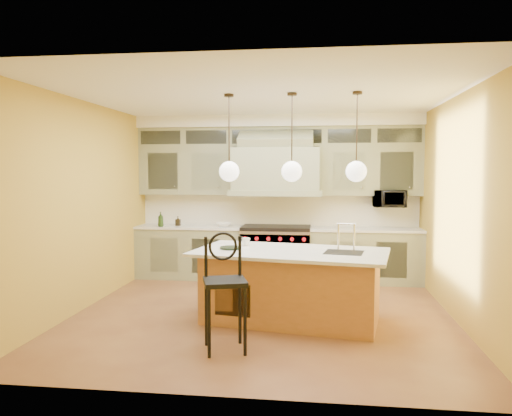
# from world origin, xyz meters

# --- Properties ---
(floor) EXTENTS (5.00, 5.00, 0.00)m
(floor) POSITION_xyz_m (0.00, 0.00, 0.00)
(floor) COLOR brown
(floor) RESTS_ON ground
(ceiling) EXTENTS (5.00, 5.00, 0.00)m
(ceiling) POSITION_xyz_m (0.00, 0.00, 2.90)
(ceiling) COLOR white
(ceiling) RESTS_ON wall_back
(wall_back) EXTENTS (5.00, 0.00, 5.00)m
(wall_back) POSITION_xyz_m (0.00, 2.50, 1.45)
(wall_back) COLOR #B59231
(wall_back) RESTS_ON ground
(wall_front) EXTENTS (5.00, 0.00, 5.00)m
(wall_front) POSITION_xyz_m (0.00, -2.50, 1.45)
(wall_front) COLOR #B59231
(wall_front) RESTS_ON ground
(wall_left) EXTENTS (0.00, 5.00, 5.00)m
(wall_left) POSITION_xyz_m (-2.50, 0.00, 1.45)
(wall_left) COLOR #B59231
(wall_left) RESTS_ON ground
(wall_right) EXTENTS (0.00, 5.00, 5.00)m
(wall_right) POSITION_xyz_m (2.50, 0.00, 1.45)
(wall_right) COLOR #B59231
(wall_right) RESTS_ON ground
(back_cabinetry) EXTENTS (5.00, 0.77, 2.90)m
(back_cabinetry) POSITION_xyz_m (0.00, 2.23, 1.43)
(back_cabinetry) COLOR gray
(back_cabinetry) RESTS_ON floor
(range) EXTENTS (1.20, 0.74, 0.96)m
(range) POSITION_xyz_m (0.00, 2.14, 0.49)
(range) COLOR silver
(range) RESTS_ON floor
(kitchen_island) EXTENTS (2.59, 1.67, 1.35)m
(kitchen_island) POSITION_xyz_m (0.40, -0.25, 0.47)
(kitchen_island) COLOR #9E6738
(kitchen_island) RESTS_ON floor
(counter_stool) EXTENTS (0.55, 0.55, 1.26)m
(counter_stool) POSITION_xyz_m (-0.25, -1.37, 0.72)
(counter_stool) COLOR black
(counter_stool) RESTS_ON floor
(microwave) EXTENTS (0.54, 0.37, 0.30)m
(microwave) POSITION_xyz_m (1.95, 2.25, 1.45)
(microwave) COLOR black
(microwave) RESTS_ON back_cabinetry
(oil_bottle_a) EXTENTS (0.10, 0.10, 0.26)m
(oil_bottle_a) POSITION_xyz_m (-2.04, 1.95, 1.07)
(oil_bottle_a) COLOR #1C3414
(oil_bottle_a) RESTS_ON back_cabinetry
(oil_bottle_b) EXTENTS (0.09, 0.09, 0.17)m
(oil_bottle_b) POSITION_xyz_m (-1.78, 2.15, 1.03)
(oil_bottle_b) COLOR black
(oil_bottle_b) RESTS_ON back_cabinetry
(fruit_bowl) EXTENTS (0.32, 0.32, 0.07)m
(fruit_bowl) POSITION_xyz_m (-0.94, 2.15, 0.98)
(fruit_bowl) COLOR white
(fruit_bowl) RESTS_ON back_cabinetry
(cup) EXTENTS (0.12, 0.12, 0.11)m
(cup) POSITION_xyz_m (-0.23, 0.05, 0.97)
(cup) COLOR white
(cup) RESTS_ON kitchen_island
(pendant_left) EXTENTS (0.26, 0.26, 1.11)m
(pendant_left) POSITION_xyz_m (-0.40, -0.25, 1.95)
(pendant_left) COLOR #2D2319
(pendant_left) RESTS_ON ceiling
(pendant_center) EXTENTS (0.26, 0.26, 1.11)m
(pendant_center) POSITION_xyz_m (0.40, -0.25, 1.95)
(pendant_center) COLOR #2D2319
(pendant_center) RESTS_ON ceiling
(pendant_right) EXTENTS (0.26, 0.26, 1.11)m
(pendant_right) POSITION_xyz_m (1.20, -0.25, 1.95)
(pendant_right) COLOR #2D2319
(pendant_right) RESTS_ON ceiling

